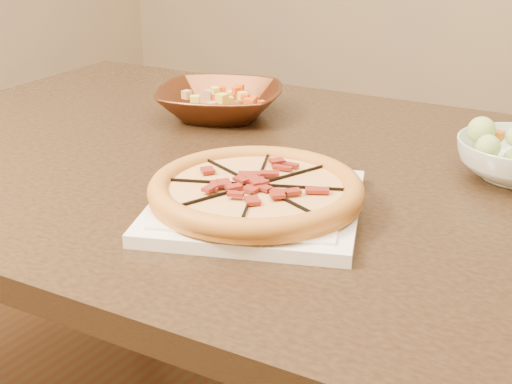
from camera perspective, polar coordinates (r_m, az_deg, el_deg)
dining_table at (r=1.21m, az=1.08°, el=-1.72°), size 1.58×1.08×0.75m
plate at (r=0.99m, az=0.00°, el=-1.04°), size 0.37×0.37×0.02m
pizza at (r=0.98m, az=0.00°, el=0.22°), size 0.30×0.30×0.03m
bronze_bowl at (r=1.42m, az=-2.89°, el=7.17°), size 0.32×0.32×0.06m
mixed_dish at (r=1.41m, az=-2.95°, el=8.89°), size 0.12×0.12×0.03m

